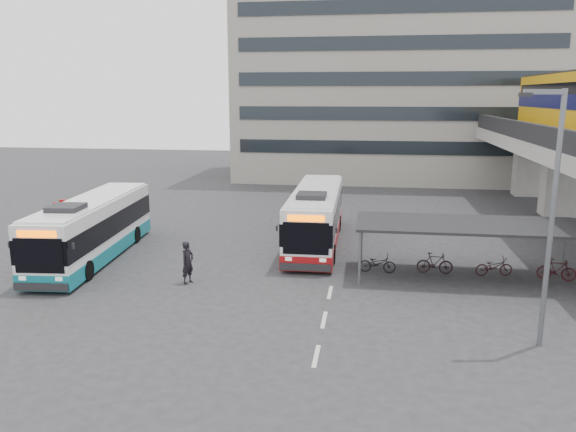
# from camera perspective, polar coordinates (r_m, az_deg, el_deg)

# --- Properties ---
(ground) EXTENTS (120.00, 120.00, 0.00)m
(ground) POSITION_cam_1_polar(r_m,az_deg,el_deg) (24.39, -1.63, -7.48)
(ground) COLOR #28282B
(ground) RESTS_ON ground
(bike_shelter) EXTENTS (10.00, 4.00, 2.54)m
(bike_shelter) POSITION_cam_1_polar(r_m,az_deg,el_deg) (26.81, 17.64, -2.58)
(bike_shelter) COLOR #595B60
(bike_shelter) RESTS_ON ground
(office_block) EXTENTS (30.00, 15.00, 25.00)m
(office_block) POSITION_cam_1_polar(r_m,az_deg,el_deg) (58.80, 10.73, 16.18)
(office_block) COLOR gray
(office_block) RESTS_ON ground
(road_markings) EXTENTS (0.15, 7.60, 0.01)m
(road_markings) POSITION_cam_1_polar(r_m,az_deg,el_deg) (21.32, 3.68, -10.48)
(road_markings) COLOR beige
(road_markings) RESTS_ON ground
(bus_main) EXTENTS (2.66, 11.48, 3.38)m
(bus_main) POSITION_cam_1_polar(r_m,az_deg,el_deg) (31.34, 2.86, -0.05)
(bus_main) COLOR white
(bus_main) RESTS_ON ground
(bus_teal) EXTENTS (3.37, 11.36, 3.31)m
(bus_teal) POSITION_cam_1_polar(r_m,az_deg,el_deg) (30.28, -19.19, -1.23)
(bus_teal) COLOR white
(bus_teal) RESTS_ON ground
(pedestrian) EXTENTS (0.68, 0.82, 1.91)m
(pedestrian) POSITION_cam_1_polar(r_m,az_deg,el_deg) (25.30, -10.16, -4.67)
(pedestrian) COLOR black
(pedestrian) RESTS_ON ground
(lamp_post) EXTENTS (1.47, 0.43, 8.41)m
(lamp_post) POSITION_cam_1_polar(r_m,az_deg,el_deg) (19.62, 25.07, 1.01)
(lamp_post) COLOR #595B60
(lamp_post) RESTS_ON ground
(sign_totem_mid) EXTENTS (0.58, 0.20, 2.66)m
(sign_totem_mid) POSITION_cam_1_polar(r_m,az_deg,el_deg) (32.91, -21.61, -0.66)
(sign_totem_mid) COLOR #AB0D0A
(sign_totem_mid) RESTS_ON ground
(sign_totem_north) EXTENTS (0.48, 0.29, 2.29)m
(sign_totem_north) POSITION_cam_1_polar(r_m,az_deg,el_deg) (34.26, -22.27, -0.55)
(sign_totem_north) COLOR #AB0D0A
(sign_totem_north) RESTS_ON ground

